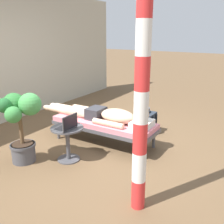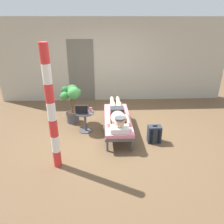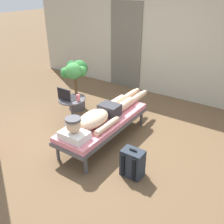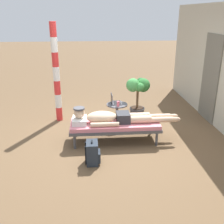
# 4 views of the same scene
# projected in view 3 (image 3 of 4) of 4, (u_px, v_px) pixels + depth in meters

# --- Properties ---
(ground_plane) EXTENTS (40.00, 40.00, 0.00)m
(ground_plane) POSITION_uv_depth(u_px,v_px,m) (96.00, 137.00, 4.34)
(ground_plane) COLOR brown
(house_wall_back) EXTENTS (7.60, 0.20, 2.70)m
(house_wall_back) POSITION_uv_depth(u_px,v_px,m) (170.00, 36.00, 5.46)
(house_wall_back) COLOR #B2AD99
(house_wall_back) RESTS_ON ground
(house_door_panel) EXTENTS (0.84, 0.03, 2.04)m
(house_door_panel) POSITION_uv_depth(u_px,v_px,m) (126.00, 46.00, 6.06)
(house_door_panel) COLOR #625F54
(house_door_panel) RESTS_ON ground
(lounge_chair) EXTENTS (0.64, 1.81, 0.42)m
(lounge_chair) POSITION_uv_depth(u_px,v_px,m) (104.00, 123.00, 4.10)
(lounge_chair) COLOR #4C4C51
(lounge_chair) RESTS_ON ground
(person_reclining) EXTENTS (0.53, 2.17, 0.33)m
(person_reclining) POSITION_uv_depth(u_px,v_px,m) (102.00, 114.00, 3.99)
(person_reclining) COLOR white
(person_reclining) RESTS_ON lounge_chair
(side_table) EXTENTS (0.48, 0.48, 0.52)m
(side_table) POSITION_uv_depth(u_px,v_px,m) (72.00, 107.00, 4.58)
(side_table) COLOR #4C4C51
(side_table) RESTS_ON ground
(laptop) EXTENTS (0.31, 0.24, 0.23)m
(laptop) POSITION_uv_depth(u_px,v_px,m) (67.00, 96.00, 4.47)
(laptop) COLOR #4C4C51
(laptop) RESTS_ON side_table
(drink_glass) EXTENTS (0.06, 0.06, 0.12)m
(drink_glass) POSITION_uv_depth(u_px,v_px,m) (78.00, 98.00, 4.41)
(drink_glass) COLOR #D86672
(drink_glass) RESTS_ON side_table
(backpack) EXTENTS (0.30, 0.26, 0.42)m
(backpack) POSITION_uv_depth(u_px,v_px,m) (133.00, 163.00, 3.41)
(backpack) COLOR #262D38
(backpack) RESTS_ON ground
(potted_plant) EXTENTS (0.54, 0.58, 1.04)m
(potted_plant) POSITION_uv_depth(u_px,v_px,m) (76.00, 79.00, 5.02)
(potted_plant) COLOR #4C4C51
(potted_plant) RESTS_ON ground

